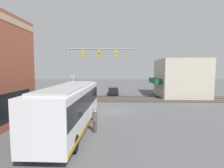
{
  "coord_description": "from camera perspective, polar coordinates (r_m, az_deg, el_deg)",
  "views": [
    {
      "loc": [
        -19.18,
        -0.78,
        4.59
      ],
      "look_at": [
        4.63,
        0.18,
        2.53
      ],
      "focal_mm": 28.0,
      "sensor_mm": 36.0,
      "label": 1
    }
  ],
  "objects": [
    {
      "name": "pedestrian_near_bus",
      "position": [
        12.95,
        -5.65,
        -11.87
      ],
      "size": [
        0.34,
        0.34,
        1.68
      ],
      "color": "#473828",
      "rests_on": "ground"
    },
    {
      "name": "ground_plane",
      "position": [
        19.74,
        -0.03,
        -8.51
      ],
      "size": [
        120.0,
        120.0,
        0.0
      ],
      "primitive_type": "plane",
      "color": "#565659"
    },
    {
      "name": "parked_car_black",
      "position": [
        31.26,
        0.48,
        -2.31
      ],
      "size": [
        4.53,
        1.82,
        1.37
      ],
      "color": "black",
      "rests_on": "ground"
    },
    {
      "name": "rail_track_near",
      "position": [
        25.6,
        0.52,
        -5.33
      ],
      "size": [
        2.6,
        60.0,
        0.15
      ],
      "color": "#332D28",
      "rests_on": "ground"
    },
    {
      "name": "pedestrian_at_crossing",
      "position": [
        24.38,
        -11.35,
        -3.86
      ],
      "size": [
        0.34,
        0.34,
        1.76
      ],
      "color": "black",
      "rests_on": "ground"
    },
    {
      "name": "rail_track_far",
      "position": [
        28.76,
        0.72,
        -4.19
      ],
      "size": [
        2.6,
        60.0,
        0.15
      ],
      "color": "#332D28",
      "rests_on": "ground"
    },
    {
      "name": "shop_building",
      "position": [
        31.61,
        21.21,
        1.89
      ],
      "size": [
        8.25,
        8.32,
        6.2
      ],
      "color": "beige",
      "rests_on": "ground"
    },
    {
      "name": "city_bus",
      "position": [
        13.35,
        -13.4,
        -6.98
      ],
      "size": [
        10.44,
        2.59,
        3.39
      ],
      "color": "silver",
      "rests_on": "ground"
    },
    {
      "name": "crossing_signal",
      "position": [
        23.8,
        -12.6,
        -0.71
      ],
      "size": [
        1.41,
        1.18,
        3.81
      ],
      "color": "gray",
      "rests_on": "ground"
    },
    {
      "name": "traffic_signal_gantry",
      "position": [
        23.33,
        -8.27,
        7.53
      ],
      "size": [
        0.42,
        8.62,
        7.59
      ],
      "color": "gray",
      "rests_on": "ground"
    }
  ]
}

